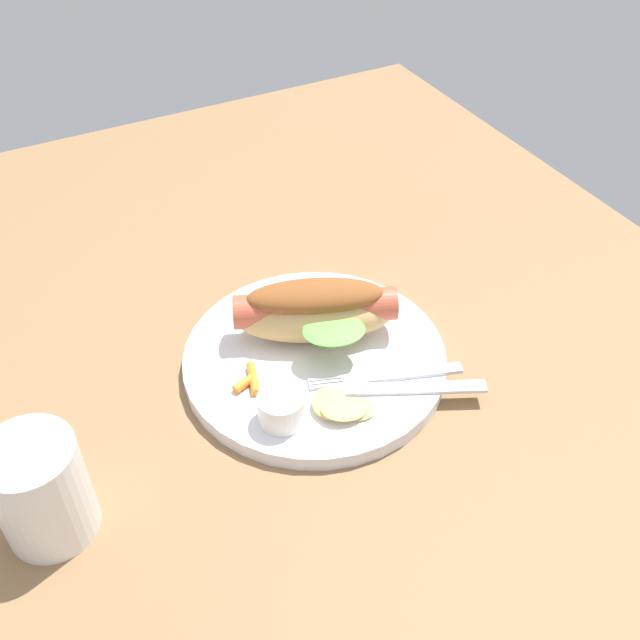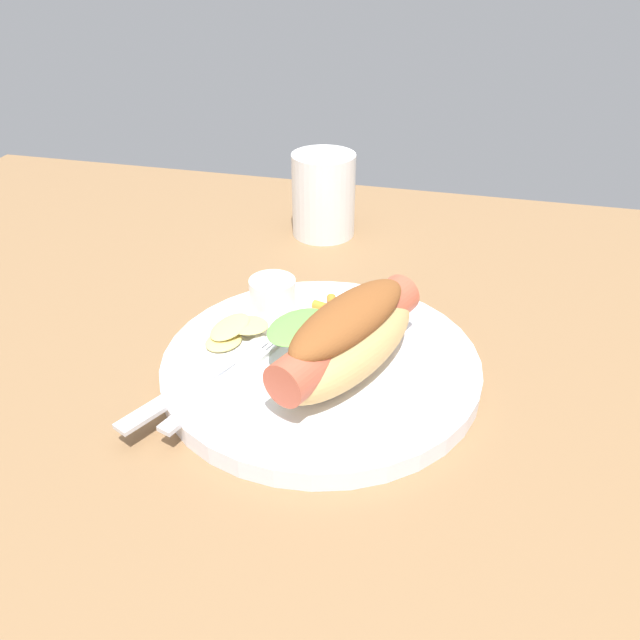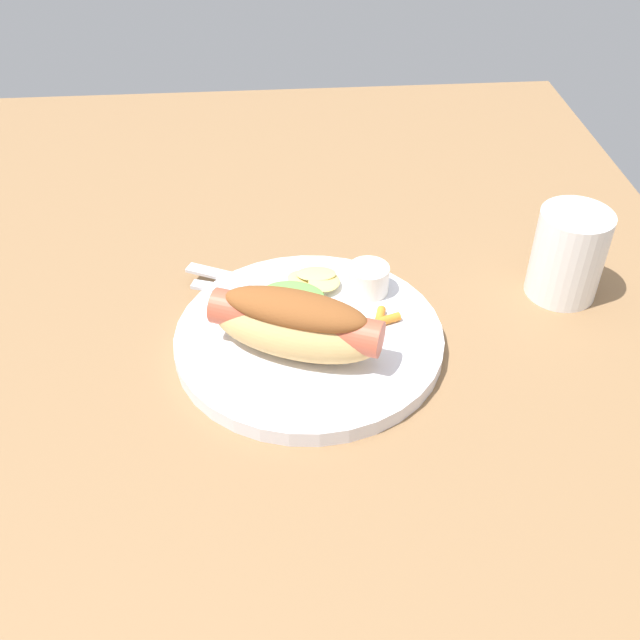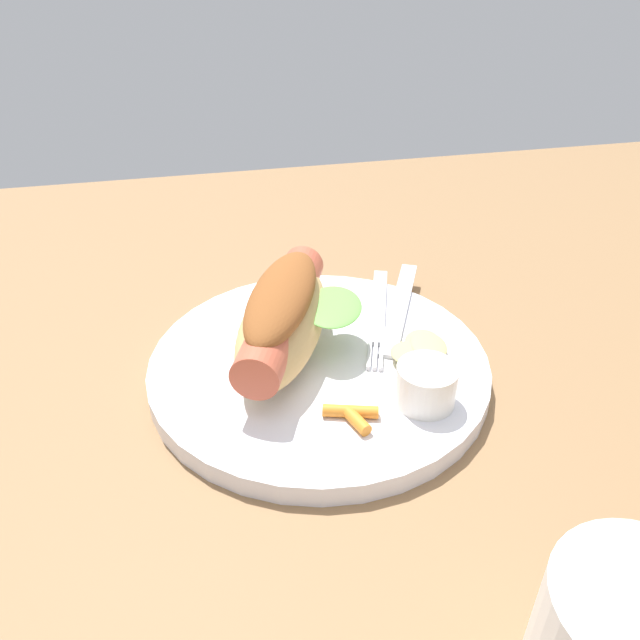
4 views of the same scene
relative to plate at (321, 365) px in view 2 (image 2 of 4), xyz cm
name	(u,v)px [view 2 (image 2 of 4)]	position (x,y,z in cm)	size (l,w,h in cm)	color
ground_plane	(294,388)	(-1.93, -1.36, -1.70)	(120.00, 90.00, 1.80)	olive
plate	(321,365)	(0.00, 0.00, 0.00)	(25.68, 25.68, 1.60)	white
hot_dog	(348,335)	(2.40, -1.02, 4.05)	(12.62, 16.72, 6.36)	tan
sauce_ramekin	(273,294)	(-6.07, 6.44, 2.26)	(4.17, 4.17, 2.91)	white
fork	(229,379)	(-6.10, -4.79, 1.00)	(5.85, 14.33, 0.40)	silver
knife	(200,380)	(-8.21, -5.42, 0.98)	(14.71, 1.40, 0.36)	silver
chips_pile	(235,330)	(-7.80, 1.19, 1.45)	(5.58, 6.23, 1.40)	#DFC86F
carrot_garnish	(332,307)	(-0.76, 7.18, 1.23)	(3.83, 3.13, 0.86)	orange
drinking_cup	(323,195)	(-6.39, 26.85, 3.95)	(7.25, 7.25, 9.51)	white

